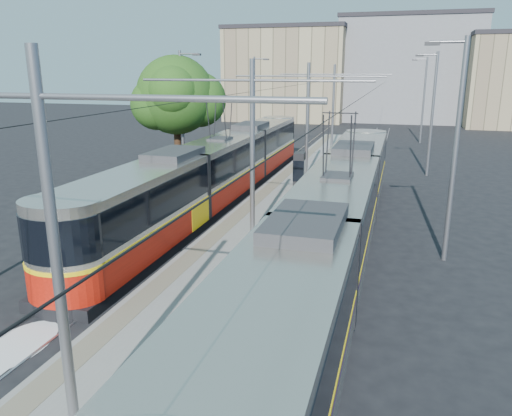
% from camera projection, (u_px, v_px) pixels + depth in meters
% --- Properties ---
extents(ground, '(160.00, 160.00, 0.00)m').
position_uv_depth(ground, '(168.00, 337.00, 13.33)').
color(ground, black).
rests_on(ground, ground).
extents(platform, '(4.00, 50.00, 0.30)m').
position_uv_depth(platform, '(296.00, 190.00, 29.03)').
color(platform, gray).
rests_on(platform, ground).
extents(tactile_strip_left, '(0.70, 50.00, 0.01)m').
position_uv_depth(tactile_strip_left, '(272.00, 185.00, 29.37)').
color(tactile_strip_left, gray).
rests_on(tactile_strip_left, platform).
extents(tactile_strip_right, '(0.70, 50.00, 0.01)m').
position_uv_depth(tactile_strip_right, '(321.00, 189.00, 28.60)').
color(tactile_strip_right, gray).
rests_on(tactile_strip_right, platform).
extents(rails, '(8.71, 70.00, 0.03)m').
position_uv_depth(rails, '(296.00, 192.00, 29.06)').
color(rails, gray).
rests_on(rails, ground).
extents(tram_left, '(2.43, 28.65, 5.50)m').
position_uv_depth(tram_left, '(221.00, 169.00, 26.91)').
color(tram_left, black).
rests_on(tram_left, ground).
extents(tram_right, '(2.43, 29.71, 5.50)m').
position_uv_depth(tram_right, '(335.00, 218.00, 17.59)').
color(tram_right, black).
rests_on(tram_right, ground).
extents(catenary, '(9.20, 70.00, 7.00)m').
position_uv_depth(catenary, '(287.00, 118.00, 25.22)').
color(catenary, slate).
rests_on(catenary, platform).
extents(street_lamps, '(15.18, 38.22, 8.00)m').
position_uv_depth(street_lamps, '(310.00, 114.00, 31.65)').
color(street_lamps, slate).
rests_on(street_lamps, ground).
extents(shelter, '(0.69, 1.04, 2.20)m').
position_uv_depth(shelter, '(299.00, 171.00, 27.66)').
color(shelter, black).
rests_on(shelter, platform).
extents(tree, '(5.36, 4.95, 7.78)m').
position_uv_depth(tree, '(182.00, 97.00, 31.09)').
color(tree, '#382314').
rests_on(tree, ground).
extents(building_left, '(16.32, 12.24, 12.51)m').
position_uv_depth(building_left, '(289.00, 74.00, 69.85)').
color(building_left, tan).
rests_on(building_left, ground).
extents(building_centre, '(18.36, 14.28, 13.83)m').
position_uv_depth(building_centre, '(408.00, 69.00, 69.11)').
color(building_centre, gray).
rests_on(building_centre, ground).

